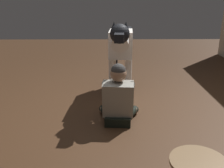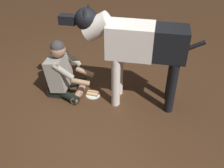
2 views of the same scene
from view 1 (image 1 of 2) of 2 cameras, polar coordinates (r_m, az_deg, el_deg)
The scene contains 4 objects.
ground_plane at distance 3.83m, azimuth 4.18°, elevation -5.80°, with size 13.46×13.46×0.00m, color #432A19.
person_sitting_on_floor at distance 3.34m, azimuth 1.43°, elevation -3.31°, with size 0.64×0.58×0.82m.
large_dog at distance 4.14m, azimuth 2.03°, elevation 8.70°, with size 1.74×0.43×1.30m.
hot_dog_on_plate at distance 3.85m, azimuth 1.64°, elevation -5.19°, with size 0.21×0.21×0.06m.
Camera 1 is at (3.46, -0.32, 1.61)m, focal length 40.15 mm.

